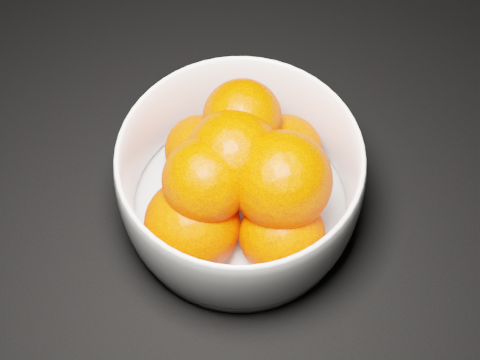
% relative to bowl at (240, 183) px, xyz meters
% --- Properties ---
extents(bowl, '(0.19, 0.19, 0.09)m').
position_rel_bowl_xyz_m(bowl, '(0.00, 0.00, 0.00)').
color(bowl, white).
rests_on(bowl, ground).
extents(orange_pile, '(0.15, 0.15, 0.11)m').
position_rel_bowl_xyz_m(orange_pile, '(0.00, -0.01, 0.02)').
color(orange_pile, '#EB3400').
rests_on(orange_pile, bowl).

